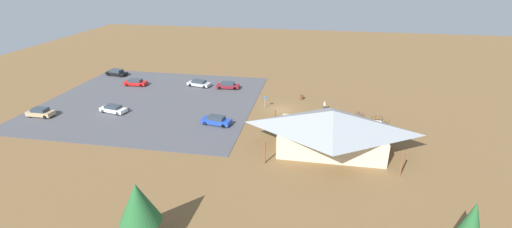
{
  "coord_description": "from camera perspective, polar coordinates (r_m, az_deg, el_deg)",
  "views": [
    {
      "loc": [
        -5.44,
        55.46,
        23.07
      ],
      "look_at": [
        3.56,
        5.35,
        1.2
      ],
      "focal_mm": 24.63,
      "sensor_mm": 36.0,
      "label": 1
    }
  ],
  "objects": [
    {
      "name": "bicycle_red_mid_cluster",
      "position": [
        55.93,
        13.86,
        -1.4
      ],
      "size": [
        0.99,
        1.55,
        0.91
      ],
      "color": "black",
      "rests_on": "ground"
    },
    {
      "name": "bicycle_white_back_row",
      "position": [
        56.12,
        18.26,
        -1.86
      ],
      "size": [
        1.72,
        0.48,
        0.85
      ],
      "color": "black",
      "rests_on": "ground"
    },
    {
      "name": "parking_lot_asphalt",
      "position": [
        66.7,
        -16.55,
        2.04
      ],
      "size": [
        37.38,
        34.33,
        0.05
      ],
      "primitive_type": "cube",
      "color": "#4C4C51",
      "rests_on": "ground"
    },
    {
      "name": "bike_pavilion",
      "position": [
        47.1,
        12.16,
        -2.25
      ],
      "size": [
        16.59,
        10.49,
        5.68
      ],
      "color": "beige",
      "rests_on": "ground"
    },
    {
      "name": "bicycle_yellow_lone_west",
      "position": [
        55.52,
        16.65,
        -1.9
      ],
      "size": [
        0.59,
        1.79,
        0.88
      ],
      "color": "black",
      "rests_on": "ground"
    },
    {
      "name": "car_red_by_curb",
      "position": [
        76.14,
        -18.99,
        4.88
      ],
      "size": [
        4.54,
        1.97,
        1.31
      ],
      "color": "red",
      "rests_on": "parking_lot_asphalt"
    },
    {
      "name": "car_tan_mid_lot",
      "position": [
        67.14,
        -31.61,
        0.24
      ],
      "size": [
        4.23,
        1.84,
        1.42
      ],
      "color": "tan",
      "rests_on": "parking_lot_asphalt"
    },
    {
      "name": "bicycle_green_front_row",
      "position": [
        57.88,
        14.08,
        -0.61
      ],
      "size": [
        1.63,
        0.48,
        0.78
      ],
      "color": "black",
      "rests_on": "ground"
    },
    {
      "name": "visitor_crossing_yard",
      "position": [
        60.67,
        11.08,
        1.35
      ],
      "size": [
        0.39,
        0.4,
        1.69
      ],
      "color": "#2D3347",
      "rests_on": "ground"
    },
    {
      "name": "car_blue_inner_stall",
      "position": [
        54.59,
        -6.47,
        -1.04
      ],
      "size": [
        4.75,
        2.4,
        1.41
      ],
      "color": "#1E42B2",
      "rests_on": "parking_lot_asphalt"
    },
    {
      "name": "ground",
      "position": [
        60.31,
        4.23,
        0.69
      ],
      "size": [
        160.0,
        160.0,
        0.0
      ],
      "primitive_type": "plane",
      "color": "brown",
      "rests_on": "ground"
    },
    {
      "name": "car_white_near_entry",
      "position": [
        63.41,
        -22.16,
        0.78
      ],
      "size": [
        4.74,
        2.51,
        1.26
      ],
      "color": "white",
      "rests_on": "parking_lot_asphalt"
    },
    {
      "name": "bicycle_blue_yard_front",
      "position": [
        57.79,
        19.87,
        -1.36
      ],
      "size": [
        1.44,
        1.01,
        0.78
      ],
      "color": "black",
      "rests_on": "ground"
    },
    {
      "name": "bicycle_purple_near_sign",
      "position": [
        59.77,
        16.53,
        -0.09
      ],
      "size": [
        1.25,
        1.29,
        0.79
      ],
      "color": "black",
      "rests_on": "ground"
    },
    {
      "name": "lot_sign",
      "position": [
        60.39,
        1.45,
        2.22
      ],
      "size": [
        0.56,
        0.08,
        2.2
      ],
      "color": "#99999E",
      "rests_on": "ground"
    },
    {
      "name": "bicycle_orange_edge_south",
      "position": [
        59.08,
        19.09,
        -0.7
      ],
      "size": [
        1.79,
        0.48,
        0.79
      ],
      "color": "black",
      "rests_on": "ground"
    },
    {
      "name": "bicycle_teal_yard_left",
      "position": [
        55.0,
        20.56,
        -2.72
      ],
      "size": [
        0.84,
        1.51,
        0.83
      ],
      "color": "black",
      "rests_on": "ground"
    },
    {
      "name": "trash_bin",
      "position": [
        65.11,
        7.41,
        2.72
      ],
      "size": [
        0.6,
        0.6,
        0.9
      ],
      "primitive_type": "cylinder",
      "color": "brown",
      "rests_on": "ground"
    },
    {
      "name": "car_maroon_end_stall",
      "position": [
        70.39,
        -4.6,
        4.66
      ],
      "size": [
        4.57,
        2.01,
        1.37
      ],
      "color": "maroon",
      "rests_on": "parking_lot_asphalt"
    },
    {
      "name": "car_black_aisle_side",
      "position": [
        84.57,
        -21.7,
        6.28
      ],
      "size": [
        4.96,
        2.6,
        1.38
      ],
      "color": "black",
      "rests_on": "parking_lot_asphalt"
    },
    {
      "name": "pine_far_west",
      "position": [
        32.99,
        31.47,
        -15.29
      ],
      "size": [
        2.56,
        2.56,
        6.63
      ],
      "color": "brown",
      "rests_on": "ground"
    },
    {
      "name": "pine_midwest",
      "position": [
        32.29,
        -18.62,
        -13.56
      ],
      "size": [
        3.63,
        3.63,
        6.33
      ],
      "color": "brown",
      "rests_on": "ground"
    },
    {
      "name": "bicycle_black_edge_north",
      "position": [
        59.14,
        12.93,
        0.07
      ],
      "size": [
        0.48,
        1.72,
        0.87
      ],
      "color": "black",
      "rests_on": "ground"
    },
    {
      "name": "car_silver_front_row",
      "position": [
        72.49,
        -9.25,
        4.96
      ],
      "size": [
        4.97,
        2.68,
        1.26
      ],
      "color": "#BCBCC1",
      "rests_on": "parking_lot_asphalt"
    }
  ]
}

